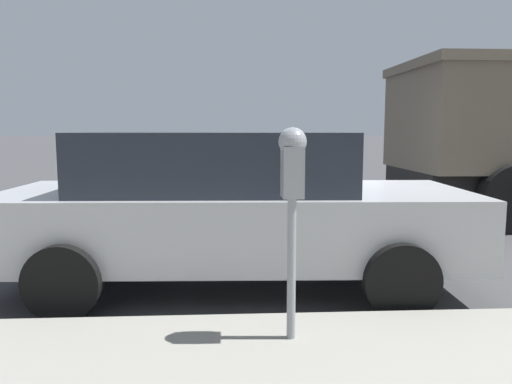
% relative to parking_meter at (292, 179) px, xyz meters
% --- Properties ---
extents(ground_plane, '(220.00, 220.00, 0.00)m').
position_rel_parking_meter_xyz_m(ground_plane, '(2.67, -0.50, -1.24)').
color(ground_plane, '#424244').
extents(parking_meter, '(0.21, 0.19, 1.46)m').
position_rel_parking_meter_xyz_m(parking_meter, '(0.00, 0.00, 0.00)').
color(parking_meter, gray).
rests_on(parking_meter, sidewalk).
extents(car_silver, '(2.11, 4.58, 1.54)m').
position_rel_parking_meter_xyz_m(car_silver, '(1.59, 0.41, -0.43)').
color(car_silver, '#B7BABF').
rests_on(car_silver, ground_plane).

